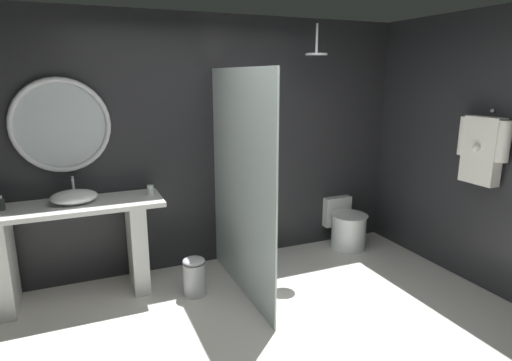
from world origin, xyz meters
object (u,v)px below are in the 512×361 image
(vessel_sink, at_px, (74,197))
(soap_dispenser, at_px, (1,204))
(waste_bin, at_px, (194,276))
(rain_shower_head, at_px, (316,52))
(hanging_bathrobe, at_px, (482,147))
(toilet, at_px, (346,227))
(tumbler_cup, at_px, (150,190))
(round_wall_mirror, at_px, (61,126))

(vessel_sink, distance_m, soap_dispenser, 0.57)
(waste_bin, bearing_deg, rain_shower_head, 11.62)
(hanging_bathrobe, distance_m, toilet, 1.77)
(rain_shower_head, distance_m, hanging_bathrobe, 1.80)
(toilet, bearing_deg, tumbler_cup, -179.56)
(vessel_sink, distance_m, toilet, 3.01)
(tumbler_cup, relative_size, soap_dispenser, 0.77)
(soap_dispenser, distance_m, round_wall_mirror, 0.83)
(hanging_bathrobe, bearing_deg, vessel_sink, 160.13)
(rain_shower_head, xyz_separation_m, toilet, (0.57, 0.14, -1.98))
(waste_bin, bearing_deg, toilet, 12.18)
(tumbler_cup, xyz_separation_m, rain_shower_head, (1.69, -0.12, 1.28))
(round_wall_mirror, xyz_separation_m, rain_shower_head, (2.41, -0.35, 0.66))
(soap_dispenser, relative_size, rain_shower_head, 0.41)
(soap_dispenser, xyz_separation_m, round_wall_mirror, (0.52, 0.21, 0.61))
(vessel_sink, distance_m, round_wall_mirror, 0.65)
(toilet, bearing_deg, round_wall_mirror, 175.88)
(round_wall_mirror, distance_m, hanging_bathrobe, 3.82)
(round_wall_mirror, distance_m, toilet, 3.26)
(soap_dispenser, xyz_separation_m, waste_bin, (1.53, -0.43, -0.76))
(soap_dispenser, distance_m, waste_bin, 1.76)
(rain_shower_head, bearing_deg, toilet, 13.56)
(round_wall_mirror, bearing_deg, tumbler_cup, -17.93)
(vessel_sink, bearing_deg, soap_dispenser, 177.46)
(soap_dispenser, bearing_deg, round_wall_mirror, 21.69)
(soap_dispenser, relative_size, hanging_bathrobe, 0.18)
(tumbler_cup, relative_size, toilet, 0.17)
(vessel_sink, height_order, waste_bin, vessel_sink)
(tumbler_cup, height_order, rain_shower_head, rain_shower_head)
(tumbler_cup, relative_size, hanging_bathrobe, 0.14)
(hanging_bathrobe, relative_size, waste_bin, 1.84)
(rain_shower_head, height_order, toilet, rain_shower_head)
(round_wall_mirror, relative_size, rain_shower_head, 2.82)
(soap_dispenser, distance_m, toilet, 3.57)
(soap_dispenser, relative_size, toilet, 0.22)
(rain_shower_head, bearing_deg, round_wall_mirror, 171.71)
(tumbler_cup, distance_m, toilet, 2.37)
(soap_dispenser, xyz_separation_m, rain_shower_head, (2.93, -0.14, 1.28))
(hanging_bathrobe, bearing_deg, tumbler_cup, 155.85)
(vessel_sink, height_order, toilet, vessel_sink)
(vessel_sink, bearing_deg, rain_shower_head, -2.86)
(toilet, relative_size, waste_bin, 1.54)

